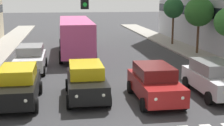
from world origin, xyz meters
TOP-DOWN VIEW (x-y plane):
  - car_0 at (-4.81, -5.10)m, footprint 2.02×4.44m
  - car_1 at (-1.58, -4.63)m, footprint 2.02×4.44m
  - car_2 at (1.63, -5.51)m, footprint 2.02×4.44m
  - car_3 at (4.85, -5.22)m, footprint 2.02×4.44m
  - car_row2_0 at (4.87, -11.96)m, footprint 2.02×4.44m
  - bus_behind_traffic at (1.63, -17.70)m, footprint 2.78×10.50m
  - street_tree_2 at (-8.64, -16.23)m, footprint 2.44×2.44m
  - street_tree_3 at (-8.29, -21.66)m, footprint 2.01×2.01m

SIDE VIEW (x-z plane):
  - car_0 at x=-4.81m, z-range 0.03..1.75m
  - car_1 at x=-1.58m, z-range 0.03..1.75m
  - car_2 at x=1.63m, z-range 0.03..1.75m
  - car_3 at x=4.85m, z-range 0.03..1.75m
  - car_row2_0 at x=4.87m, z-range 0.03..1.75m
  - bus_behind_traffic at x=1.63m, z-range 0.36..3.36m
  - street_tree_2 at x=-8.64m, z-range 1.27..5.98m
  - street_tree_3 at x=-8.29m, z-range 1.42..6.04m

